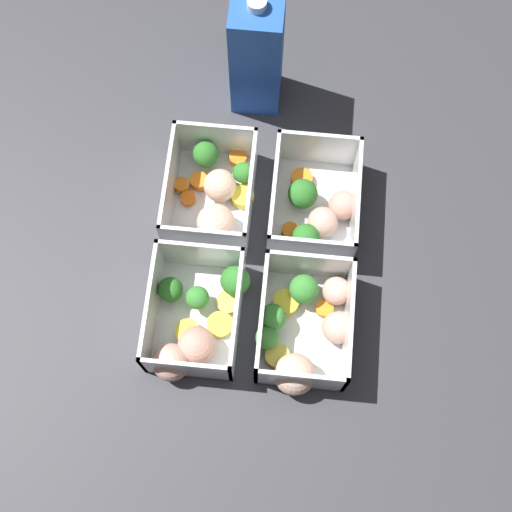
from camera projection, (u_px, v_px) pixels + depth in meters
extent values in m
plane|color=#38383D|center=(256.00, 263.00, 0.94)|extent=(4.00, 4.00, 0.00)
cube|color=white|center=(212.00, 200.00, 0.96)|extent=(0.15, 0.11, 0.00)
cube|color=white|center=(170.00, 185.00, 0.93)|extent=(0.15, 0.01, 0.08)
cube|color=white|center=(251.00, 193.00, 0.93)|extent=(0.15, 0.01, 0.08)
cube|color=white|center=(217.00, 140.00, 0.95)|extent=(0.01, 0.11, 0.08)
cube|color=white|center=(203.00, 241.00, 0.91)|extent=(0.01, 0.11, 0.08)
cylinder|color=#407A37|center=(243.00, 178.00, 0.96)|extent=(0.01, 0.01, 0.01)
sphere|color=#2D7228|center=(243.00, 173.00, 0.95)|extent=(0.03, 0.03, 0.03)
cylinder|color=orange|center=(238.00, 158.00, 0.98)|extent=(0.03, 0.03, 0.01)
sphere|color=beige|center=(220.00, 186.00, 0.94)|extent=(0.06, 0.06, 0.04)
cylinder|color=orange|center=(182.00, 186.00, 0.96)|extent=(0.02, 0.02, 0.01)
cylinder|color=orange|center=(199.00, 181.00, 0.96)|extent=(0.03, 0.03, 0.01)
sphere|color=beige|center=(216.00, 222.00, 0.92)|extent=(0.06, 0.06, 0.05)
cylinder|color=yellow|center=(243.00, 197.00, 0.95)|extent=(0.03, 0.03, 0.02)
cylinder|color=#407A37|center=(207.00, 161.00, 0.97)|extent=(0.01, 0.01, 0.02)
sphere|color=#2D7228|center=(206.00, 154.00, 0.95)|extent=(0.04, 0.04, 0.04)
cylinder|color=orange|center=(188.00, 199.00, 0.96)|extent=(0.03, 0.03, 0.01)
cube|color=white|center=(197.00, 318.00, 0.91)|extent=(0.15, 0.11, 0.00)
cube|color=white|center=(152.00, 307.00, 0.88)|extent=(0.15, 0.01, 0.08)
cube|color=white|center=(237.00, 315.00, 0.87)|extent=(0.15, 0.01, 0.08)
cube|color=white|center=(202.00, 255.00, 0.90)|extent=(0.01, 0.11, 0.08)
cube|color=white|center=(187.00, 369.00, 0.85)|extent=(0.01, 0.11, 0.08)
cylinder|color=#407A37|center=(172.00, 294.00, 0.91)|extent=(0.01, 0.01, 0.01)
sphere|color=#2D7228|center=(170.00, 289.00, 0.89)|extent=(0.03, 0.03, 0.03)
cylinder|color=yellow|center=(188.00, 332.00, 0.90)|extent=(0.04, 0.04, 0.01)
cylinder|color=#49883F|center=(199.00, 302.00, 0.91)|extent=(0.01, 0.01, 0.01)
sphere|color=#388433|center=(197.00, 298.00, 0.89)|extent=(0.03, 0.03, 0.03)
cylinder|color=#407A37|center=(236.00, 285.00, 0.92)|extent=(0.01, 0.01, 0.01)
sphere|color=#2D7228|center=(235.00, 281.00, 0.90)|extent=(0.04, 0.04, 0.04)
sphere|color=#D19E8C|center=(171.00, 362.00, 0.87)|extent=(0.06, 0.06, 0.05)
sphere|color=tan|center=(197.00, 345.00, 0.87)|extent=(0.06, 0.06, 0.05)
cylinder|color=yellow|center=(220.00, 325.00, 0.90)|extent=(0.03, 0.03, 0.01)
cylinder|color=#DBC647|center=(228.00, 302.00, 0.91)|extent=(0.04, 0.04, 0.01)
cube|color=white|center=(312.00, 209.00, 0.96)|extent=(0.15, 0.11, 0.00)
cube|color=white|center=(274.00, 195.00, 0.93)|extent=(0.15, 0.01, 0.08)
cube|color=white|center=(355.00, 202.00, 0.92)|extent=(0.15, 0.01, 0.08)
cube|color=white|center=(318.00, 148.00, 0.95)|extent=(0.01, 0.11, 0.08)
cube|color=white|center=(310.00, 251.00, 0.90)|extent=(0.01, 0.11, 0.08)
cylinder|color=orange|center=(302.00, 179.00, 0.97)|extent=(0.03, 0.03, 0.01)
cylinder|color=#407A37|center=(305.00, 242.00, 0.94)|extent=(0.01, 0.01, 0.01)
sphere|color=#2D7228|center=(306.00, 237.00, 0.92)|extent=(0.04, 0.04, 0.04)
sphere|color=#D19E8C|center=(323.00, 222.00, 0.93)|extent=(0.06, 0.06, 0.04)
cylinder|color=#407A37|center=(302.00, 200.00, 0.95)|extent=(0.01, 0.01, 0.01)
sphere|color=#2D7228|center=(303.00, 194.00, 0.93)|extent=(0.04, 0.04, 0.04)
sphere|color=tan|center=(343.00, 205.00, 0.94)|extent=(0.05, 0.05, 0.04)
cylinder|color=orange|center=(290.00, 231.00, 0.94)|extent=(0.03, 0.03, 0.02)
cube|color=white|center=(303.00, 328.00, 0.91)|extent=(0.15, 0.11, 0.00)
cube|color=white|center=(262.00, 317.00, 0.87)|extent=(0.15, 0.01, 0.08)
cube|color=white|center=(348.00, 325.00, 0.87)|extent=(0.15, 0.01, 0.08)
cube|color=white|center=(309.00, 265.00, 0.90)|extent=(0.01, 0.11, 0.08)
cube|color=white|center=(300.00, 381.00, 0.85)|extent=(0.01, 0.11, 0.08)
sphere|color=beige|center=(295.00, 374.00, 0.86)|extent=(0.07, 0.07, 0.05)
sphere|color=#D19E8C|center=(336.00, 291.00, 0.90)|extent=(0.05, 0.05, 0.04)
sphere|color=#D19E8C|center=(338.00, 328.00, 0.88)|extent=(0.05, 0.05, 0.04)
cylinder|color=#DBC647|center=(277.00, 356.00, 0.88)|extent=(0.04, 0.04, 0.02)
cylinder|color=#519448|center=(272.00, 321.00, 0.90)|extent=(0.01, 0.01, 0.02)
sphere|color=#42933D|center=(273.00, 317.00, 0.88)|extent=(0.03, 0.03, 0.03)
cylinder|color=#49883F|center=(303.00, 293.00, 0.91)|extent=(0.01, 0.01, 0.01)
sphere|color=#388433|center=(304.00, 289.00, 0.89)|extent=(0.04, 0.04, 0.04)
cylinder|color=orange|center=(324.00, 308.00, 0.91)|extent=(0.03, 0.03, 0.01)
cylinder|color=#519448|center=(267.00, 341.00, 0.89)|extent=(0.01, 0.01, 0.02)
sphere|color=#42933D|center=(267.00, 338.00, 0.87)|extent=(0.03, 0.03, 0.03)
cylinder|color=yellow|center=(286.00, 302.00, 0.91)|extent=(0.05, 0.05, 0.02)
cube|color=blue|center=(257.00, 55.00, 0.93)|extent=(0.07, 0.07, 0.19)
cylinder|color=white|center=(257.00, 4.00, 0.83)|extent=(0.02, 0.02, 0.01)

